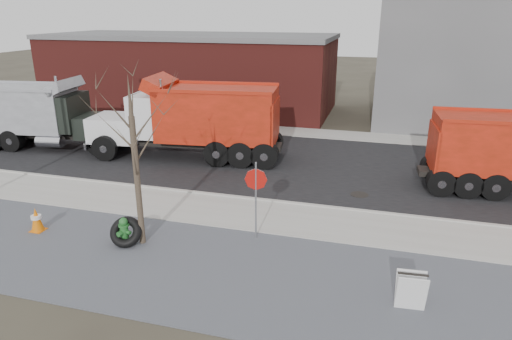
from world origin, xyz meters
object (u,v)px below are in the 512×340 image
(fire_hydrant, at_px, (124,232))
(dump_truck_grey, at_px, (41,113))
(sandwich_board, at_px, (411,291))
(truck_tire, at_px, (126,232))
(dump_truck_red_b, at_px, (192,118))
(stop_sign, at_px, (256,187))

(fire_hydrant, height_order, dump_truck_grey, dump_truck_grey)
(sandwich_board, relative_size, dump_truck_grey, 0.12)
(dump_truck_grey, bearing_deg, truck_tire, -48.37)
(dump_truck_red_b, bearing_deg, stop_sign, 119.11)
(stop_sign, bearing_deg, sandwich_board, -15.52)
(sandwich_board, relative_size, dump_truck_red_b, 0.10)
(stop_sign, bearing_deg, dump_truck_red_b, 139.01)
(fire_hydrant, bearing_deg, stop_sign, 37.74)
(fire_hydrant, height_order, sandwich_board, sandwich_board)
(truck_tire, relative_size, dump_truck_grey, 0.14)
(dump_truck_red_b, bearing_deg, truck_tire, 93.23)
(sandwich_board, height_order, dump_truck_red_b, dump_truck_red_b)
(truck_tire, height_order, dump_truck_grey, dump_truck_grey)
(fire_hydrant, bearing_deg, dump_truck_red_b, 115.68)
(sandwich_board, bearing_deg, fire_hydrant, 168.66)
(dump_truck_red_b, bearing_deg, dump_truck_grey, -3.82)
(truck_tire, xyz_separation_m, dump_truck_red_b, (-1.51, 8.73, 1.55))
(truck_tire, bearing_deg, dump_truck_grey, 139.51)
(fire_hydrant, height_order, truck_tire, same)
(fire_hydrant, xyz_separation_m, stop_sign, (3.76, 1.48, 1.33))
(truck_tire, relative_size, sandwich_board, 1.15)
(fire_hydrant, xyz_separation_m, dump_truck_grey, (-9.69, 8.32, 1.41))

